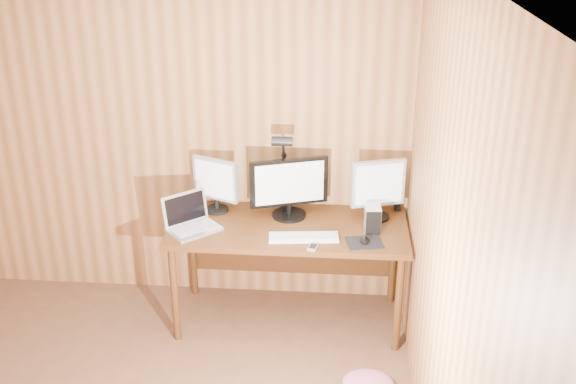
# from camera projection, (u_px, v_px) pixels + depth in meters

# --- Properties ---
(room_shell) EXTENTS (4.00, 4.00, 4.00)m
(room_shell) POSITION_uv_depth(u_px,v_px,m) (45.00, 284.00, 2.91)
(room_shell) COLOR brown
(room_shell) RESTS_ON ground
(desk) EXTENTS (1.60, 0.70, 0.75)m
(desk) POSITION_uv_depth(u_px,v_px,m) (289.00, 237.00, 4.65)
(desk) COLOR #4B280F
(desk) RESTS_ON floor
(monitor_center) EXTENTS (0.52, 0.24, 0.42)m
(monitor_center) POSITION_uv_depth(u_px,v_px,m) (289.00, 187.00, 4.58)
(monitor_center) COLOR black
(monitor_center) RESTS_ON desk
(monitor_left) EXTENTS (0.33, 0.16, 0.39)m
(monitor_left) POSITION_uv_depth(u_px,v_px,m) (216.00, 184.00, 4.66)
(monitor_left) COLOR black
(monitor_left) RESTS_ON desk
(monitor_right) EXTENTS (0.37, 0.18, 0.42)m
(monitor_right) POSITION_uv_depth(u_px,v_px,m) (378.00, 188.00, 4.55)
(monitor_right) COLOR black
(monitor_right) RESTS_ON desk
(laptop) EXTENTS (0.41, 0.40, 0.23)m
(laptop) POSITION_uv_depth(u_px,v_px,m) (190.00, 220.00, 4.47)
(laptop) COLOR silver
(laptop) RESTS_ON desk
(keyboard) EXTENTS (0.46, 0.18, 0.02)m
(keyboard) POSITION_uv_depth(u_px,v_px,m) (304.00, 237.00, 4.36)
(keyboard) COLOR white
(keyboard) RESTS_ON desk
(mousepad) EXTENTS (0.25, 0.22, 0.00)m
(mousepad) POSITION_uv_depth(u_px,v_px,m) (364.00, 243.00, 4.31)
(mousepad) COLOR black
(mousepad) RESTS_ON desk
(mouse) EXTENTS (0.08, 0.11, 0.03)m
(mouse) POSITION_uv_depth(u_px,v_px,m) (364.00, 240.00, 4.30)
(mouse) COLOR black
(mouse) RESTS_ON mousepad
(hard_drive) EXTENTS (0.11, 0.16, 0.17)m
(hard_drive) POSITION_uv_depth(u_px,v_px,m) (372.00, 218.00, 4.45)
(hard_drive) COLOR silver
(hard_drive) RESTS_ON desk
(phone) EXTENTS (0.07, 0.12, 0.01)m
(phone) POSITION_uv_depth(u_px,v_px,m) (313.00, 247.00, 4.25)
(phone) COLOR silver
(phone) RESTS_ON desk
(speaker) EXTENTS (0.05, 0.05, 0.11)m
(speaker) POSITION_uv_depth(u_px,v_px,m) (398.00, 203.00, 4.73)
(speaker) COLOR black
(speaker) RESTS_ON desk
(desk_lamp) EXTENTS (0.14, 0.20, 0.61)m
(desk_lamp) POSITION_uv_depth(u_px,v_px,m) (283.00, 161.00, 4.60)
(desk_lamp) COLOR black
(desk_lamp) RESTS_ON desk
(fabric_pile) EXTENTS (0.35, 0.30, 0.10)m
(fabric_pile) POSITION_uv_depth(u_px,v_px,m) (368.00, 384.00, 4.12)
(fabric_pile) COLOR #B2566E
(fabric_pile) RESTS_ON floor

